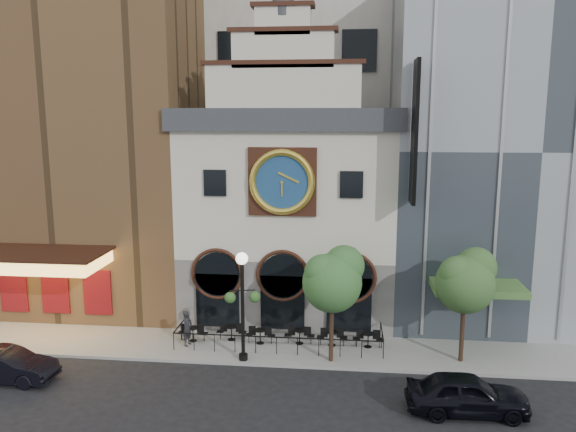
% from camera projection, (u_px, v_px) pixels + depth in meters
% --- Properties ---
extents(ground, '(120.00, 120.00, 0.00)m').
position_uv_depth(ground, '(274.00, 367.00, 27.05)').
color(ground, black).
rests_on(ground, ground).
extents(sidewalk, '(44.00, 5.00, 0.15)m').
position_uv_depth(sidewalk, '(280.00, 345.00, 29.48)').
color(sidewalk, gray).
rests_on(sidewalk, ground).
extents(clock_building, '(12.60, 8.78, 18.65)m').
position_uv_depth(clock_building, '(290.00, 205.00, 33.51)').
color(clock_building, '#605E5B').
rests_on(clock_building, ground).
extents(theater_building, '(14.00, 15.60, 25.00)m').
position_uv_depth(theater_building, '(91.00, 105.00, 35.86)').
color(theater_building, brown).
rests_on(theater_building, ground).
extents(retail_building, '(14.00, 14.40, 20.00)m').
position_uv_depth(retail_building, '(508.00, 146.00, 33.69)').
color(retail_building, gray).
rests_on(retail_building, ground).
extents(office_tower, '(20.00, 16.00, 40.00)m').
position_uv_depth(office_tower, '(306.00, 9.00, 43.05)').
color(office_tower, beige).
rests_on(office_tower, ground).
extents(cafe_railing, '(10.60, 2.60, 0.90)m').
position_uv_depth(cafe_railing, '(280.00, 336.00, 29.38)').
color(cafe_railing, black).
rests_on(cafe_railing, sidewalk).
extents(bistro_0, '(1.58, 0.68, 0.90)m').
position_uv_depth(bistro_0, '(193.00, 333.00, 29.74)').
color(bistro_0, black).
rests_on(bistro_0, sidewalk).
extents(bistro_1, '(1.58, 0.68, 0.90)m').
position_uv_depth(bistro_1, '(231.00, 332.00, 29.91)').
color(bistro_1, black).
rests_on(bistro_1, sidewalk).
extents(bistro_2, '(1.58, 0.68, 0.90)m').
position_uv_depth(bistro_2, '(260.00, 335.00, 29.44)').
color(bistro_2, black).
rests_on(bistro_2, sidewalk).
extents(bistro_3, '(1.58, 0.68, 0.90)m').
position_uv_depth(bistro_3, '(300.00, 335.00, 29.42)').
color(bistro_3, black).
rests_on(bistro_3, sidewalk).
extents(bistro_4, '(1.58, 0.68, 0.90)m').
position_uv_depth(bistro_4, '(332.00, 337.00, 29.18)').
color(bistro_4, black).
rests_on(bistro_4, sidewalk).
extents(bistro_5, '(1.58, 0.68, 0.90)m').
position_uv_depth(bistro_5, '(368.00, 339.00, 28.97)').
color(bistro_5, black).
rests_on(bistro_5, sidewalk).
extents(car_right, '(4.94, 2.09, 1.67)m').
position_uv_depth(car_right, '(467.00, 394.00, 22.79)').
color(car_right, black).
rests_on(car_right, ground).
extents(car_left, '(4.58, 1.72, 1.49)m').
position_uv_depth(car_left, '(6.00, 365.00, 25.56)').
color(car_left, black).
rests_on(car_left, ground).
extents(pedestrian, '(0.60, 0.77, 1.88)m').
position_uv_depth(pedestrian, '(187.00, 328.00, 29.13)').
color(pedestrian, black).
rests_on(pedestrian, sidewalk).
extents(lamppost, '(1.71, 0.78, 5.42)m').
position_uv_depth(lamppost, '(242.00, 294.00, 26.97)').
color(lamppost, black).
rests_on(lamppost, sidewalk).
extents(tree_left, '(2.97, 2.86, 5.73)m').
position_uv_depth(tree_left, '(333.00, 278.00, 26.73)').
color(tree_left, '#382619').
rests_on(tree_left, sidewalk).
extents(tree_right, '(2.92, 2.82, 5.63)m').
position_uv_depth(tree_right, '(466.00, 279.00, 26.74)').
color(tree_right, '#382619').
rests_on(tree_right, sidewalk).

